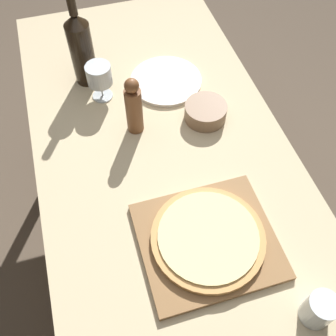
# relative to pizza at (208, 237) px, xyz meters

# --- Properties ---
(ground_plane) EXTENTS (12.00, 12.00, 0.00)m
(ground_plane) POSITION_rel_pizza_xyz_m (-0.03, 0.32, -0.80)
(ground_plane) COLOR brown
(dining_table) EXTENTS (0.80, 1.70, 0.77)m
(dining_table) POSITION_rel_pizza_xyz_m (-0.03, 0.32, -0.12)
(dining_table) COLOR #CCB78E
(dining_table) RESTS_ON ground_plane
(cutting_board) EXTENTS (0.36, 0.32, 0.02)m
(cutting_board) POSITION_rel_pizza_xyz_m (-0.00, 0.00, -0.02)
(cutting_board) COLOR olive
(cutting_board) RESTS_ON dining_table
(pizza) EXTENTS (0.30, 0.30, 0.02)m
(pizza) POSITION_rel_pizza_xyz_m (0.00, 0.00, 0.00)
(pizza) COLOR tan
(pizza) RESTS_ON cutting_board
(wine_bottle) EXTENTS (0.08, 0.08, 0.33)m
(wine_bottle) POSITION_rel_pizza_xyz_m (-0.20, 0.72, 0.11)
(wine_bottle) COLOR black
(wine_bottle) RESTS_ON dining_table
(pepper_mill) EXTENTS (0.05, 0.05, 0.21)m
(pepper_mill) POSITION_rel_pizza_xyz_m (-0.09, 0.45, 0.07)
(pepper_mill) COLOR brown
(pepper_mill) RESTS_ON dining_table
(wine_glass) EXTENTS (0.09, 0.09, 0.13)m
(wine_glass) POSITION_rel_pizza_xyz_m (-0.16, 0.63, 0.06)
(wine_glass) COLOR silver
(wine_glass) RESTS_ON dining_table
(small_bowl) EXTENTS (0.14, 0.14, 0.06)m
(small_bowl) POSITION_rel_pizza_xyz_m (0.15, 0.43, -0.00)
(small_bowl) COLOR #84664C
(small_bowl) RESTS_ON dining_table
(drinking_tumbler) EXTENTS (0.07, 0.07, 0.10)m
(drinking_tumbler) POSITION_rel_pizza_xyz_m (0.18, -0.25, 0.02)
(drinking_tumbler) COLOR silver
(drinking_tumbler) RESTS_ON dining_table
(dinner_plate) EXTENTS (0.26, 0.26, 0.01)m
(dinner_plate) POSITION_rel_pizza_xyz_m (0.07, 0.63, -0.02)
(dinner_plate) COLOR silver
(dinner_plate) RESTS_ON dining_table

